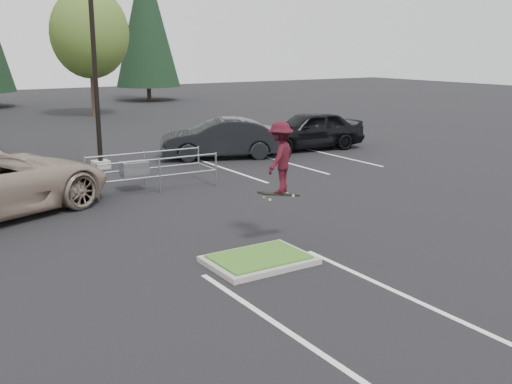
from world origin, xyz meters
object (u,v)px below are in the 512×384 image
decid_c (90,36)px  conif_c (146,19)px  car_r_black (309,130)px  cart_corral (138,169)px  skateboarder (279,158)px  light_pole (94,47)px  car_r_charc (221,138)px

decid_c → conif_c: conif_c is taller
conif_c → car_r_black: bearing=-98.1°
cart_corral → conif_c: bearing=69.3°
conif_c → cart_corral: size_ratio=3.05×
skateboarder → cart_corral: bearing=-116.5°
light_pole → skateboarder: bearing=-86.4°
conif_c → car_r_charc: bearing=-106.9°
decid_c → cart_corral: 23.19m
light_pole → skateboarder: light_pole is taller
skateboarder → car_r_black: 13.61m
cart_corral → car_r_charc: bearing=38.5°
cart_corral → car_r_charc: (5.12, 3.71, 0.10)m
decid_c → conif_c: bearing=50.4°
car_r_black → decid_c: bearing=-160.1°
light_pole → cart_corral: light_pole is taller
light_pole → car_r_black: size_ratio=1.97×
conif_c → car_r_black: size_ratio=2.44×
cart_corral → decid_c: bearing=78.3°
car_r_black → conif_c: bearing=179.6°
decid_c → car_r_black: decid_c is taller
decid_c → skateboarder: decid_c is taller
car_r_black → skateboarder: bearing=-32.8°
light_pole → skateboarder: (0.70, -11.00, -2.52)m
conif_c → cart_corral: conif_c is taller
decid_c → car_r_black: 19.44m
car_r_charc → conif_c: bearing=-175.2°
skateboarder → car_r_charc: bearing=-145.6°
light_pole → car_r_charc: light_pole is taller
car_r_charc → car_r_black: bearing=109.3°
car_r_black → cart_corral: bearing=-62.2°
light_pole → conif_c: 30.72m
car_r_charc → light_pole: bearing=-74.1°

